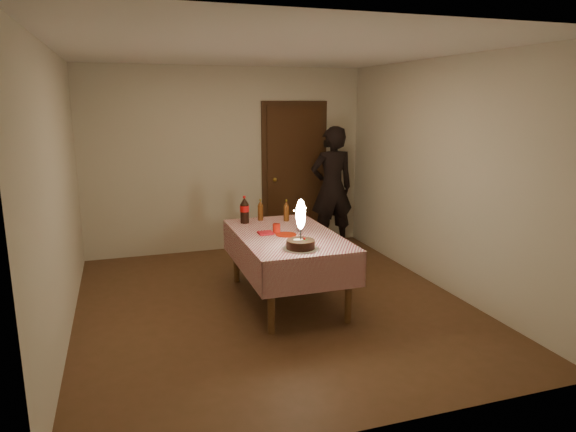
# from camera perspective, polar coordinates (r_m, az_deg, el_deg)

# --- Properties ---
(ground) EXTENTS (4.00, 4.50, 0.01)m
(ground) POSITION_cam_1_polar(r_m,az_deg,el_deg) (5.57, -1.66, -9.77)
(ground) COLOR brown
(ground) RESTS_ON ground
(room_shell) EXTENTS (4.04, 4.54, 2.62)m
(room_shell) POSITION_cam_1_polar(r_m,az_deg,el_deg) (5.25, -1.66, 7.53)
(room_shell) COLOR beige
(room_shell) RESTS_ON ground
(dining_table) EXTENTS (1.02, 1.72, 0.75)m
(dining_table) POSITION_cam_1_polar(r_m,az_deg,el_deg) (5.47, -0.16, -3.00)
(dining_table) COLOR brown
(dining_table) RESTS_ON ground
(birthday_cake) EXTENTS (0.34, 0.34, 0.48)m
(birthday_cake) POSITION_cam_1_polar(r_m,az_deg,el_deg) (4.87, 1.41, -2.31)
(birthday_cake) COLOR white
(birthday_cake) RESTS_ON dining_table
(red_plate) EXTENTS (0.22, 0.22, 0.01)m
(red_plate) POSITION_cam_1_polar(r_m,az_deg,el_deg) (5.40, -0.22, -2.07)
(red_plate) COLOR red
(red_plate) RESTS_ON dining_table
(red_cup) EXTENTS (0.08, 0.08, 0.10)m
(red_cup) POSITION_cam_1_polar(r_m,az_deg,el_deg) (5.46, -1.28, -1.39)
(red_cup) COLOR #A9180B
(red_cup) RESTS_ON dining_table
(clear_cup) EXTENTS (0.07, 0.07, 0.09)m
(clear_cup) POSITION_cam_1_polar(r_m,az_deg,el_deg) (5.54, 1.30, -1.26)
(clear_cup) COLOR silver
(clear_cup) RESTS_ON dining_table
(napkin_stack) EXTENTS (0.15, 0.15, 0.02)m
(napkin_stack) POSITION_cam_1_polar(r_m,az_deg,el_deg) (5.44, -2.51, -1.89)
(napkin_stack) COLOR #AF141E
(napkin_stack) RESTS_ON dining_table
(cola_bottle) EXTENTS (0.10, 0.10, 0.32)m
(cola_bottle) POSITION_cam_1_polar(r_m,az_deg,el_deg) (5.91, -4.85, 0.67)
(cola_bottle) COLOR black
(cola_bottle) RESTS_ON dining_table
(amber_bottle_left) EXTENTS (0.06, 0.06, 0.25)m
(amber_bottle_left) POSITION_cam_1_polar(r_m,az_deg,el_deg) (6.04, -3.09, 0.62)
(amber_bottle_left) COLOR #5C2F0F
(amber_bottle_left) RESTS_ON dining_table
(amber_bottle_right) EXTENTS (0.06, 0.06, 0.25)m
(amber_bottle_right) POSITION_cam_1_polar(r_m,az_deg,el_deg) (6.00, -0.18, 0.55)
(amber_bottle_right) COLOR #5C2F0F
(amber_bottle_right) RESTS_ON dining_table
(photographer) EXTENTS (0.65, 0.46, 1.78)m
(photographer) POSITION_cam_1_polar(r_m,az_deg,el_deg) (7.48, 4.89, 3.14)
(photographer) COLOR black
(photographer) RESTS_ON ground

